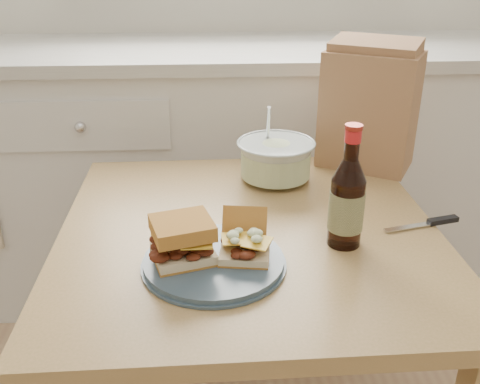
{
  "coord_description": "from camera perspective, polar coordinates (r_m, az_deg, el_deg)",
  "views": [
    {
      "loc": [
        -0.1,
        -0.22,
        1.27
      ],
      "look_at": [
        -0.04,
        0.84,
        0.77
      ],
      "focal_mm": 40.0,
      "sensor_mm": 36.0,
      "label": 1
    }
  ],
  "objects": [
    {
      "name": "sandwich_right",
      "position": [
        1.05,
        0.49,
        -5.13
      ],
      "size": [
        0.11,
        0.14,
        0.08
      ],
      "rotation": [
        0.0,
        0.0,
        -0.14
      ],
      "color": "beige",
      "rests_on": "plate"
    },
    {
      "name": "beer_bottle",
      "position": [
        1.1,
        11.34,
        -0.98
      ],
      "size": [
        0.07,
        0.07,
        0.26
      ],
      "rotation": [
        0.0,
        0.0,
        -0.02
      ],
      "color": "black",
      "rests_on": "dining_table"
    },
    {
      "name": "paper_bag",
      "position": [
        1.52,
        13.6,
        8.48
      ],
      "size": [
        0.29,
        0.26,
        0.32
      ],
      "primitive_type": "cube",
      "rotation": [
        0.0,
        0.0,
        -0.52
      ],
      "color": "#AA7652",
      "rests_on": "dining_table"
    },
    {
      "name": "dining_table",
      "position": [
        1.24,
        0.97,
        -7.96
      ],
      "size": [
        0.84,
        0.84,
        0.69
      ],
      "rotation": [
        0.0,
        0.0,
        0.01
      ],
      "color": "tan",
      "rests_on": "ground"
    },
    {
      "name": "knife",
      "position": [
        1.27,
        19.98,
        -3.03
      ],
      "size": [
        0.18,
        0.06,
        0.01
      ],
      "rotation": [
        0.0,
        0.0,
        0.24
      ],
      "color": "silver",
      "rests_on": "dining_table"
    },
    {
      "name": "sandwich_left",
      "position": [
        1.03,
        -6.12,
        -5.05
      ],
      "size": [
        0.14,
        0.13,
        0.08
      ],
      "rotation": [
        0.0,
        0.0,
        0.28
      ],
      "color": "beige",
      "rests_on": "plate"
    },
    {
      "name": "plate",
      "position": [
        1.05,
        -2.81,
        -7.45
      ],
      "size": [
        0.27,
        0.27,
        0.02
      ],
      "primitive_type": "cylinder",
      "color": "#3B4E5F",
      "rests_on": "dining_table"
    },
    {
      "name": "cabinet_run",
      "position": [
        2.08,
        -0.35,
        2.59
      ],
      "size": [
        2.5,
        0.64,
        0.94
      ],
      "color": "silver",
      "rests_on": "ground"
    },
    {
      "name": "coleslaw_bowl",
      "position": [
        1.41,
        3.82,
        3.3
      ],
      "size": [
        0.21,
        0.21,
        0.2
      ],
      "color": "#B6C4C1",
      "rests_on": "dining_table"
    }
  ]
}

